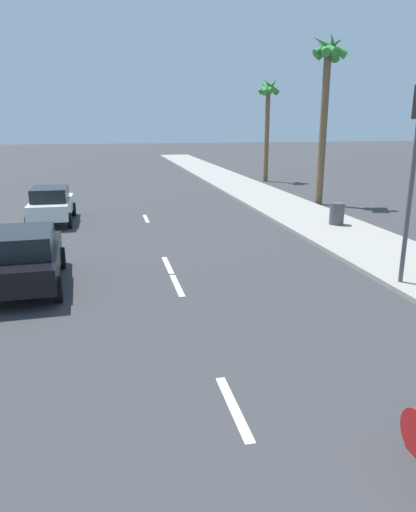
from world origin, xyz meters
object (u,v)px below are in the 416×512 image
object	(u,v)px
palm_tree_distant	(268,103)
traffic_signal	(416,150)
parked_car_white	(51,204)
parked_car_black	(24,256)
palm_tree_far	(327,76)
trash_bin_far	(337,214)

from	to	relation	value
palm_tree_distant	traffic_signal	distance (m)	23.69
parked_car_white	traffic_signal	distance (m)	14.96
parked_car_white	palm_tree_distant	distance (m)	19.36
parked_car_white	traffic_signal	world-z (taller)	traffic_signal
parked_car_black	traffic_signal	distance (m)	10.45
palm_tree_distant	parked_car_black	bearing A→B (deg)	-123.47
palm_tree_far	parked_car_white	bearing A→B (deg)	-171.48
parked_car_white	traffic_signal	bearing A→B (deg)	-46.89
parked_car_white	traffic_signal	size ratio (longest dim) A/B	0.76
palm_tree_far	trash_bin_far	world-z (taller)	palm_tree_far
trash_bin_far	parked_car_black	bearing A→B (deg)	-156.36
parked_car_black	trash_bin_far	size ratio (longest dim) A/B	4.78
palm_tree_distant	parked_car_white	bearing A→B (deg)	-138.50
parked_car_black	trash_bin_far	bearing A→B (deg)	21.05
parked_car_black	palm_tree_far	distance (m)	18.06
palm_tree_distant	traffic_signal	world-z (taller)	palm_tree_distant
traffic_signal	trash_bin_far	bearing A→B (deg)	76.29
parked_car_white	palm_tree_far	world-z (taller)	palm_tree_far
parked_car_black	parked_car_white	xyz separation A→B (m)	(-0.12, 8.65, -0.00)
traffic_signal	parked_car_black	bearing A→B (deg)	167.61
parked_car_black	palm_tree_distant	xyz separation A→B (m)	(13.94, 21.09, 4.75)
parked_car_black	trash_bin_far	world-z (taller)	parked_car_black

